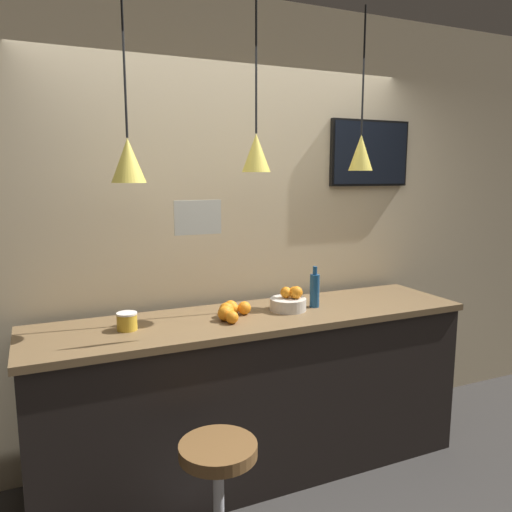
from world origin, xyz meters
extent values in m
cube|color=beige|center=(0.00, 1.08, 1.45)|extent=(8.00, 0.06, 2.90)
cube|color=black|center=(0.00, 0.65, 0.48)|extent=(2.57, 0.61, 0.96)
cube|color=brown|center=(0.00, 0.65, 0.98)|extent=(2.61, 0.65, 0.04)
cylinder|color=#B7B7BC|center=(-0.48, 0.00, 0.29)|extent=(0.05, 0.05, 0.55)
cylinder|color=brown|center=(-0.48, 0.00, 0.59)|extent=(0.36, 0.36, 0.06)
cylinder|color=beige|center=(0.22, 0.66, 1.03)|extent=(0.22, 0.22, 0.07)
sphere|color=orange|center=(0.25, 0.65, 1.11)|extent=(0.07, 0.07, 0.07)
sphere|color=orange|center=(0.21, 0.67, 1.10)|extent=(0.07, 0.07, 0.07)
sphere|color=orange|center=(0.26, 0.63, 1.11)|extent=(0.08, 0.08, 0.08)
sphere|color=orange|center=(-0.13, 0.72, 1.04)|extent=(0.08, 0.08, 0.08)
sphere|color=orange|center=(-0.18, 0.67, 1.04)|extent=(0.09, 0.09, 0.09)
sphere|color=orange|center=(-0.12, 0.70, 1.03)|extent=(0.07, 0.07, 0.07)
sphere|color=orange|center=(-0.21, 0.60, 1.04)|extent=(0.09, 0.09, 0.09)
sphere|color=orange|center=(-0.17, 0.65, 1.03)|extent=(0.07, 0.07, 0.07)
sphere|color=orange|center=(-0.06, 0.68, 1.04)|extent=(0.08, 0.08, 0.08)
sphere|color=orange|center=(-0.19, 0.54, 1.03)|extent=(0.07, 0.07, 0.07)
cylinder|color=navy|center=(0.40, 0.66, 1.10)|extent=(0.06, 0.06, 0.21)
cylinder|color=navy|center=(0.40, 0.66, 1.23)|extent=(0.03, 0.03, 0.05)
cylinder|color=gold|center=(-0.75, 0.66, 1.04)|extent=(0.11, 0.11, 0.09)
cylinder|color=white|center=(-0.75, 0.66, 1.09)|extent=(0.11, 0.11, 0.01)
cylinder|color=black|center=(-0.71, 0.65, 2.40)|extent=(0.01, 0.01, 0.81)
cone|color=#EAD14C|center=(-0.71, 0.65, 1.88)|extent=(0.17, 0.17, 0.22)
sphere|color=#F9EFCC|center=(-0.71, 0.65, 1.79)|extent=(0.04, 0.04, 0.04)
cylinder|color=black|center=(0.00, 0.65, 2.42)|extent=(0.01, 0.01, 0.76)
cone|color=#EAD14C|center=(0.00, 0.65, 1.93)|extent=(0.16, 0.16, 0.21)
sphere|color=#F9EFCC|center=(0.00, 0.65, 1.85)|extent=(0.04, 0.04, 0.04)
cylinder|color=black|center=(0.71, 0.65, 2.43)|extent=(0.01, 0.01, 0.74)
cone|color=#EAD14C|center=(0.71, 0.65, 1.95)|extent=(0.15, 0.15, 0.22)
sphere|color=#F9EFCC|center=(0.71, 0.65, 1.86)|extent=(0.04, 0.04, 0.04)
cube|color=black|center=(1.06, 1.03, 1.96)|extent=(0.64, 0.04, 0.46)
cube|color=black|center=(1.06, 1.01, 1.96)|extent=(0.61, 0.01, 0.43)
cube|color=white|center=(-0.42, 0.40, 1.60)|extent=(0.24, 0.01, 0.17)
camera|label=1|loc=(-1.16, -1.95, 1.81)|focal=35.00mm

